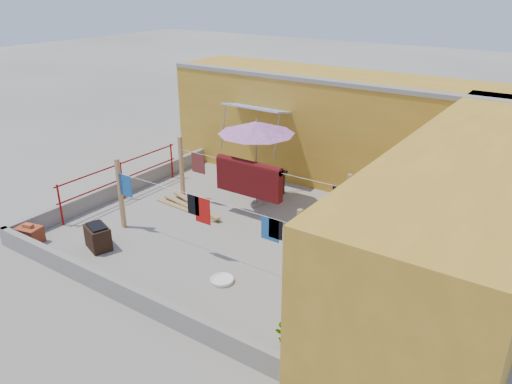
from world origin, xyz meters
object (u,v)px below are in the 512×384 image
(patio_umbrella, at_px, (256,128))
(white_basin, at_px, (222,280))
(water_jug_a, at_px, (371,270))
(green_hose, at_px, (387,210))
(brick_stack, at_px, (30,235))
(water_jug_b, at_px, (404,246))
(outdoor_table, at_px, (258,172))
(brazier, at_px, (98,237))
(plant_back_a, at_px, (367,203))

(patio_umbrella, bearing_deg, white_basin, -66.04)
(white_basin, xyz_separation_m, water_jug_a, (2.44, 1.89, 0.13))
(white_basin, distance_m, green_hose, 5.40)
(brick_stack, bearing_deg, water_jug_b, 31.58)
(patio_umbrella, xyz_separation_m, outdoor_table, (-0.43, 0.73, -1.54))
(patio_umbrella, distance_m, water_jug_b, 4.69)
(outdoor_table, relative_size, brick_stack, 2.45)
(patio_umbrella, height_order, brazier, patio_umbrella)
(patio_umbrella, distance_m, brazier, 4.76)
(water_jug_a, bearing_deg, white_basin, -142.25)
(brick_stack, xyz_separation_m, brazier, (1.54, 0.74, 0.08))
(water_jug_a, relative_size, green_hose, 0.72)
(brick_stack, relative_size, plant_back_a, 0.76)
(patio_umbrella, bearing_deg, green_hose, 27.17)
(brazier, distance_m, water_jug_a, 6.13)
(brazier, bearing_deg, outdoor_table, 75.83)
(brazier, bearing_deg, water_jug_b, 33.04)
(outdoor_table, relative_size, green_hose, 2.87)
(water_jug_b, bearing_deg, brick_stack, -148.42)
(outdoor_table, distance_m, plant_back_a, 3.25)
(outdoor_table, height_order, plant_back_a, plant_back_a)
(patio_umbrella, relative_size, green_hose, 4.74)
(water_jug_a, bearing_deg, outdoor_table, 151.71)
(brick_stack, relative_size, water_jug_a, 1.62)
(outdoor_table, height_order, brazier, outdoor_table)
(green_hose, bearing_deg, plant_back_a, -117.11)
(green_hose, bearing_deg, brick_stack, -134.67)
(green_hose, height_order, plant_back_a, plant_back_a)
(water_jug_b, xyz_separation_m, plant_back_a, (-1.42, 1.18, 0.27))
(white_basin, bearing_deg, plant_back_a, 74.73)
(outdoor_table, bearing_deg, green_hose, 13.91)
(water_jug_a, xyz_separation_m, plant_back_a, (-1.21, 2.61, 0.24))
(brick_stack, xyz_separation_m, white_basin, (4.76, 1.23, -0.16))
(water_jug_a, height_order, plant_back_a, plant_back_a)
(brazier, distance_m, plant_back_a, 6.69)
(patio_umbrella, relative_size, brazier, 3.34)
(patio_umbrella, distance_m, green_hose, 4.14)
(brick_stack, height_order, water_jug_a, brick_stack)
(brick_stack, relative_size, brazier, 0.82)
(water_jug_a, xyz_separation_m, water_jug_b, (0.21, 1.43, -0.03))
(water_jug_a, relative_size, water_jug_b, 1.20)
(white_basin, height_order, plant_back_a, plant_back_a)
(water_jug_a, xyz_separation_m, green_hose, (-0.87, 3.28, -0.13))
(green_hose, bearing_deg, outdoor_table, -166.09)
(outdoor_table, relative_size, white_basin, 3.14)
(white_basin, height_order, water_jug_a, water_jug_a)
(outdoor_table, bearing_deg, plant_back_a, 3.89)
(plant_back_a, bearing_deg, patio_umbrella, -161.31)
(green_hose, relative_size, plant_back_a, 0.65)
(patio_umbrella, relative_size, brick_stack, 4.06)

